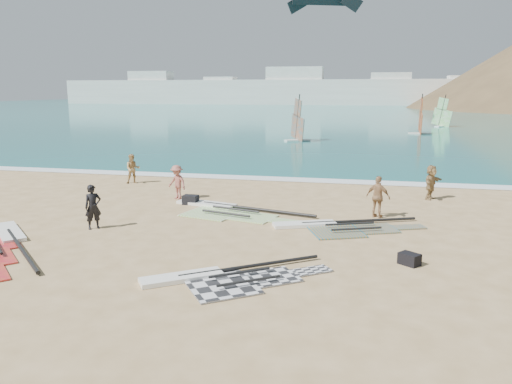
% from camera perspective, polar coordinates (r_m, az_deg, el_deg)
% --- Properties ---
extents(ground, '(300.00, 300.00, 0.00)m').
position_cam_1_polar(ground, '(15.30, -1.29, -6.71)').
color(ground, tan).
rests_on(ground, ground).
extents(sea, '(300.00, 240.00, 0.06)m').
position_cam_1_polar(sea, '(146.22, 11.29, 9.50)').
color(sea, '#0D5A5C').
rests_on(sea, ground).
extents(surf_line, '(300.00, 1.20, 0.04)m').
position_cam_1_polar(surf_line, '(27.06, 4.92, 1.33)').
color(surf_line, white).
rests_on(surf_line, ground).
extents(far_town, '(160.00, 8.00, 12.00)m').
position_cam_1_polar(far_town, '(165.22, 5.95, 11.43)').
color(far_town, white).
rests_on(far_town, ground).
extents(rig_grey, '(4.82, 3.73, 0.20)m').
position_cam_1_polar(rig_grey, '(13.06, -3.74, -9.79)').
color(rig_grey, black).
rests_on(rig_grey, ground).
extents(rig_green, '(6.15, 3.21, 0.20)m').
position_cam_1_polar(rig_green, '(20.15, -3.45, -2.07)').
color(rig_green, '#7BC22A').
rests_on(rig_green, ground).
extents(rig_orange, '(5.43, 3.32, 0.20)m').
position_cam_1_polar(rig_orange, '(17.92, 9.24, -3.94)').
color(rig_orange, orange).
rests_on(rig_orange, ground).
extents(gear_bag_near, '(0.64, 0.48, 0.39)m').
position_cam_1_polar(gear_bag_near, '(21.49, -7.49, -0.88)').
color(gear_bag_near, black).
rests_on(gear_bag_near, ground).
extents(gear_bag_far, '(0.67, 0.64, 0.33)m').
position_cam_1_polar(gear_bag_far, '(14.71, 17.13, -7.33)').
color(gear_bag_far, black).
rests_on(gear_bag_far, ground).
extents(person_wetsuit, '(0.68, 0.67, 1.58)m').
position_cam_1_polar(person_wetsuit, '(18.35, -18.13, -1.63)').
color(person_wetsuit, black).
rests_on(person_wetsuit, ground).
extents(beachgoer_left, '(0.93, 0.86, 1.54)m').
position_cam_1_polar(beachgoer_left, '(26.78, -13.90, 2.59)').
color(beachgoer_left, tan).
rests_on(beachgoer_left, ground).
extents(beachgoer_mid, '(1.14, 0.94, 1.53)m').
position_cam_1_polar(beachgoer_mid, '(22.52, -9.02, 1.12)').
color(beachgoer_mid, '#A05B4F').
rests_on(beachgoer_mid, ground).
extents(beachgoer_back, '(1.02, 0.74, 1.61)m').
position_cam_1_polar(beachgoer_back, '(19.55, 13.78, -0.55)').
color(beachgoer_back, '#A67B51').
rests_on(beachgoer_back, ground).
extents(beachgoer_right, '(1.09, 1.48, 1.55)m').
position_cam_1_polar(beachgoer_right, '(23.51, 19.38, 1.06)').
color(beachgoer_right, '#99794B').
rests_on(beachgoer_right, ground).
extents(windsurfer_left, '(2.44, 2.55, 4.45)m').
position_cam_1_polar(windsurfer_left, '(47.65, 4.76, 7.34)').
color(windsurfer_left, white).
rests_on(windsurfer_left, ground).
extents(windsurfer_centre, '(2.45, 2.98, 4.45)m').
position_cam_1_polar(windsurfer_centre, '(58.08, 18.27, 7.56)').
color(windsurfer_centre, white).
rests_on(windsurfer_centre, ground).
extents(windsurfer_right, '(2.34, 2.28, 4.26)m').
position_cam_1_polar(windsurfer_right, '(70.49, 20.47, 7.99)').
color(windsurfer_right, white).
rests_on(windsurfer_right, ground).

